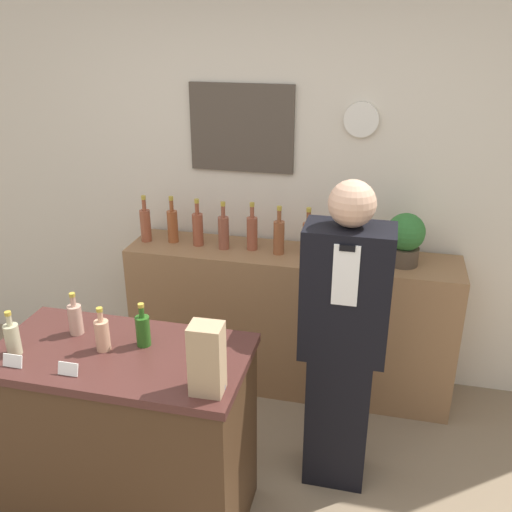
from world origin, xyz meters
The scene contains 22 objects.
back_wall centered at (0.00, 2.00, 1.35)m, with size 5.20×0.09×2.70m.
back_shelf centered at (0.19, 1.73, 0.48)m, with size 2.10×0.43×0.97m.
display_counter centered at (-0.36, 0.45, 0.48)m, with size 1.16×0.61×0.95m.
shopkeeper centered at (0.59, 0.96, 0.83)m, with size 0.42×0.27×1.67m.
potted_plant centered at (0.87, 1.72, 1.14)m, with size 0.23×0.23×0.32m.
paper_bag centered at (0.11, 0.27, 1.10)m, with size 0.13×0.11×0.30m.
tape_dispenser centered at (0.14, 0.26, 0.98)m, with size 0.09×0.06×0.07m.
price_card_left centered at (-0.75, 0.24, 0.98)m, with size 0.09×0.02×0.06m.
price_card_right centered at (-0.49, 0.24, 0.98)m, with size 0.09×0.02×0.06m.
counter_bottle_0 centered at (-0.81, 0.33, 1.03)m, with size 0.07×0.07×0.21m.
counter_bottle_1 centered at (-0.63, 0.56, 1.03)m, with size 0.07×0.07×0.21m.
counter_bottle_2 centered at (-0.44, 0.45, 1.03)m, with size 0.07×0.07×0.21m.
counter_bottle_3 centered at (-0.28, 0.53, 1.03)m, with size 0.07×0.07×0.21m.
shelf_bottle_0 centered at (-0.78, 1.72, 1.08)m, with size 0.07×0.07×0.31m.
shelf_bottle_1 centered at (-0.60, 1.75, 1.08)m, with size 0.07×0.07×0.31m.
shelf_bottle_2 centered at (-0.42, 1.73, 1.08)m, with size 0.07×0.07×0.31m.
shelf_bottle_3 centered at (-0.24, 1.71, 1.08)m, with size 0.07×0.07×0.31m.
shelf_bottle_4 centered at (-0.06, 1.74, 1.08)m, with size 0.07×0.07×0.31m.
shelf_bottle_5 centered at (0.11, 1.71, 1.08)m, with size 0.07×0.07×0.31m.
shelf_bottle_6 centered at (0.29, 1.72, 1.08)m, with size 0.07×0.07×0.31m.
shelf_bottle_7 centered at (0.47, 1.73, 1.08)m, with size 0.07×0.07×0.31m.
shelf_bottle_8 centered at (0.65, 1.73, 1.08)m, with size 0.07×0.07×0.31m.
Camera 1 is at (0.74, -1.53, 2.35)m, focal length 40.00 mm.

